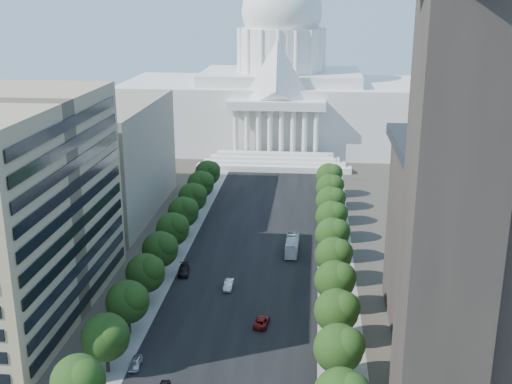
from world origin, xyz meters
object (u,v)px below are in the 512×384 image
(car_red, at_px, (262,322))
(car_parked, at_px, (136,363))
(car_silver, at_px, (229,285))
(city_bus, at_px, (292,245))
(car_dark_b, at_px, (184,270))

(car_red, xyz_separation_m, car_parked, (-18.94, -15.48, 0.02))
(car_silver, relative_size, car_parked, 1.13)
(city_bus, bearing_deg, car_dark_b, -146.40)
(car_parked, height_order, city_bus, city_bus)
(car_dark_b, bearing_deg, car_red, -55.61)
(car_red, bearing_deg, car_parked, 45.54)
(car_red, distance_m, city_bus, 35.24)
(car_parked, distance_m, city_bus, 55.48)
(car_silver, xyz_separation_m, city_bus, (12.01, 20.62, 0.84))
(car_dark_b, distance_m, city_bus, 26.82)
(car_silver, bearing_deg, car_red, -60.55)
(car_parked, bearing_deg, car_dark_b, 86.08)
(car_parked, bearing_deg, car_silver, 66.65)
(car_red, xyz_separation_m, city_bus, (4.07, 34.99, 0.93))
(car_silver, xyz_separation_m, car_parked, (-11.00, -29.86, -0.07))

